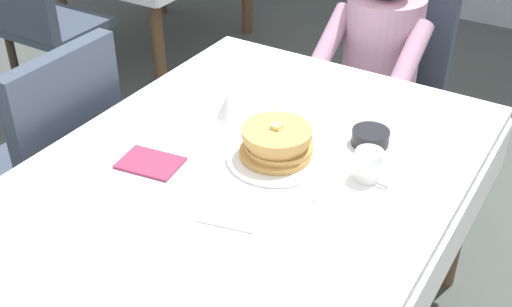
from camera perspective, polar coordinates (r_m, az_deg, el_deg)
The scene contains 14 objects.
dining_table_main at distance 1.82m, azimuth -1.14°, elevation -3.89°, with size 1.12×1.52×0.74m.
chair_diner at distance 2.79m, azimuth 11.65°, elevation 6.84°, with size 0.44×0.45×0.93m.
diner_person at distance 2.60m, azimuth 10.72°, elevation 8.28°, with size 0.40×0.43×1.12m.
chair_left_side at distance 2.32m, azimuth -17.39°, elevation -0.04°, with size 0.45×0.44×0.93m.
plate_breakfast at distance 1.81m, azimuth 1.79°, elevation -0.30°, with size 0.28×0.28×0.02m, color white.
breakfast_stack at distance 1.78m, azimuth 1.89°, elevation 1.03°, with size 0.20×0.21×0.10m.
cup_coffee at distance 1.74m, azimuth 10.01°, elevation -1.00°, with size 0.11×0.08×0.08m.
bowl_butter at distance 1.90m, azimuth 10.11°, elevation 1.43°, with size 0.11×0.11×0.04m, color black.
syrup_pitcher at distance 2.00m, azimuth -2.51°, elevation 4.27°, with size 0.08×0.08×0.07m.
fork_left_of_plate at distance 1.88m, azimuth -3.54°, elevation 0.96°, with size 0.18×0.01×0.01m, color silver.
knife_right_of_plate at distance 1.73m, azimuth 6.93°, elevation -2.60°, with size 0.20×0.01×0.01m, color silver.
spoon_near_edge at distance 1.58m, azimuth -2.85°, elevation -6.39°, with size 0.15×0.01×0.01m, color silver.
napkin_folded at distance 1.81m, azimuth -9.36°, elevation -0.83°, with size 0.17×0.12×0.01m, color #8C2D4C.
background_chair_empty at distance 3.55m, azimuth -18.71°, elevation 11.65°, with size 0.44×0.45×0.93m.
Camera 1 is at (0.78, -1.21, 1.75)m, focal length 45.11 mm.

